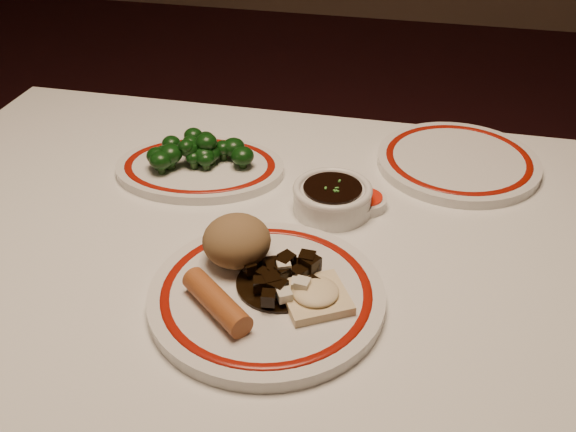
# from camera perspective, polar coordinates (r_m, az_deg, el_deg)

# --- Properties ---
(dining_table) EXTENTS (1.20, 0.90, 0.75)m
(dining_table) POSITION_cam_1_polar(r_m,az_deg,el_deg) (0.95, -3.61, -7.42)
(dining_table) COLOR white
(dining_table) RESTS_ON ground
(main_plate) EXTENTS (0.38, 0.38, 0.02)m
(main_plate) POSITION_cam_1_polar(r_m,az_deg,el_deg) (0.81, -1.91, -7.04)
(main_plate) COLOR silver
(main_plate) RESTS_ON dining_table
(rice_mound) EXTENTS (0.09, 0.09, 0.06)m
(rice_mound) POSITION_cam_1_polar(r_m,az_deg,el_deg) (0.83, -4.58, -2.20)
(rice_mound) COLOR olive
(rice_mound) RESTS_ON main_plate
(spring_roll) EXTENTS (0.10, 0.09, 0.03)m
(spring_roll) POSITION_cam_1_polar(r_m,az_deg,el_deg) (0.77, -6.37, -7.56)
(spring_roll) COLOR #AA5A2A
(spring_roll) RESTS_ON main_plate
(fried_wonton) EXTENTS (0.10, 0.10, 0.02)m
(fried_wonton) POSITION_cam_1_polar(r_m,az_deg,el_deg) (0.78, 2.46, -7.02)
(fried_wonton) COLOR beige
(fried_wonton) RESTS_ON main_plate
(stirfry_heap) EXTENTS (0.11, 0.11, 0.03)m
(stirfry_heap) POSITION_cam_1_polar(r_m,az_deg,el_deg) (0.80, -0.38, -5.46)
(stirfry_heap) COLOR black
(stirfry_heap) RESTS_ON main_plate
(broccoli_plate) EXTENTS (0.31, 0.28, 0.02)m
(broccoli_plate) POSITION_cam_1_polar(r_m,az_deg,el_deg) (1.08, -7.83, 4.28)
(broccoli_plate) COLOR silver
(broccoli_plate) RESTS_ON dining_table
(broccoli_pile) EXTENTS (0.17, 0.13, 0.05)m
(broccoli_pile) POSITION_cam_1_polar(r_m,az_deg,el_deg) (1.07, -8.21, 5.77)
(broccoli_pile) COLOR #23471C
(broccoli_pile) RESTS_ON broccoli_plate
(soy_bowl) EXTENTS (0.12, 0.12, 0.04)m
(soy_bowl) POSITION_cam_1_polar(r_m,az_deg,el_deg) (0.97, 3.95, 1.51)
(soy_bowl) COLOR silver
(soy_bowl) RESTS_ON dining_table
(sweet_sour_dish) EXTENTS (0.06, 0.06, 0.02)m
(sweet_sour_dish) POSITION_cam_1_polar(r_m,az_deg,el_deg) (0.99, 6.93, 1.28)
(sweet_sour_dish) COLOR silver
(sweet_sour_dish) RESTS_ON dining_table
(mustard_dish) EXTENTS (0.06, 0.06, 0.02)m
(mustard_dish) POSITION_cam_1_polar(r_m,az_deg,el_deg) (0.97, 5.52, 0.65)
(mustard_dish) COLOR silver
(mustard_dish) RESTS_ON dining_table
(far_plate) EXTENTS (0.33, 0.33, 0.02)m
(far_plate) POSITION_cam_1_polar(r_m,az_deg,el_deg) (1.12, 14.87, 4.75)
(far_plate) COLOR silver
(far_plate) RESTS_ON dining_table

